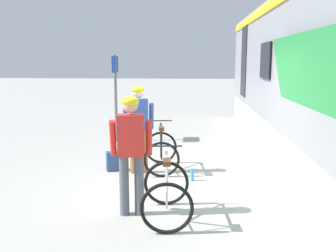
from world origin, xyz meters
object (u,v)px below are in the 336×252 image
(cyclist_far_in_red, at_px, (131,145))
(bicycle_near_black, at_px, (161,151))
(bicycle_far_silver, at_px, (167,192))
(backpack_on_platform, at_px, (113,161))
(platform_sign_post, at_px, (115,84))
(water_bottle_by_the_backpack, at_px, (108,165))
(water_bottle_near_the_bikes, at_px, (192,175))
(cyclist_near_in_blue, at_px, (138,122))

(cyclist_far_in_red, xyz_separation_m, bicycle_near_black, (0.24, 2.32, -0.65))
(bicycle_far_silver, bearing_deg, backpack_on_platform, 118.66)
(cyclist_far_in_red, distance_m, bicycle_far_silver, 0.84)
(platform_sign_post, bearing_deg, water_bottle_by_the_backpack, -82.34)
(bicycle_near_black, relative_size, backpack_on_platform, 2.84)
(water_bottle_by_the_backpack, bearing_deg, bicycle_near_black, 2.40)
(cyclist_far_in_red, relative_size, water_bottle_by_the_backpack, 9.46)
(backpack_on_platform, bearing_deg, water_bottle_near_the_bikes, -41.08)
(cyclist_near_in_blue, distance_m, platform_sign_post, 3.20)
(cyclist_far_in_red, distance_m, water_bottle_near_the_bikes, 2.08)
(cyclist_near_in_blue, distance_m, backpack_on_platform, 1.02)
(backpack_on_platform, bearing_deg, bicycle_far_silver, -82.90)
(cyclist_far_in_red, xyz_separation_m, water_bottle_by_the_backpack, (-0.87, 2.27, -0.96))
(bicycle_far_silver, xyz_separation_m, platform_sign_post, (-1.77, 5.17, 1.22))
(backpack_on_platform, distance_m, water_bottle_by_the_backpack, 0.18)
(cyclist_far_in_red, height_order, water_bottle_by_the_backpack, cyclist_far_in_red)
(cyclist_near_in_blue, height_order, water_bottle_by_the_backpack, cyclist_near_in_blue)
(cyclist_near_in_blue, height_order, cyclist_far_in_red, same)
(water_bottle_by_the_backpack, bearing_deg, backpack_on_platform, -27.02)
(cyclist_far_in_red, distance_m, water_bottle_by_the_backpack, 2.62)
(bicycle_far_silver, relative_size, backpack_on_platform, 2.80)
(bicycle_near_black, relative_size, platform_sign_post, 0.47)
(backpack_on_platform, xyz_separation_m, water_bottle_by_the_backpack, (-0.13, 0.07, -0.11))
(backpack_on_platform, distance_m, platform_sign_post, 3.23)
(bicycle_far_silver, height_order, water_bottle_near_the_bikes, bicycle_far_silver)
(backpack_on_platform, xyz_separation_m, water_bottle_near_the_bikes, (1.63, -0.58, -0.08))
(backpack_on_platform, height_order, water_bottle_near_the_bikes, backpack_on_platform)
(bicycle_far_silver, xyz_separation_m, backpack_on_platform, (-1.27, 2.32, -0.20))
(backpack_on_platform, height_order, water_bottle_by_the_backpack, backpack_on_platform)
(water_bottle_near_the_bikes, bearing_deg, bicycle_near_black, 133.03)
(water_bottle_near_the_bikes, bearing_deg, platform_sign_post, 121.94)
(platform_sign_post, bearing_deg, water_bottle_near_the_bikes, -58.06)
(cyclist_near_in_blue, distance_m, water_bottle_near_the_bikes, 1.50)
(bicycle_far_silver, xyz_separation_m, water_bottle_near_the_bikes, (0.37, 1.74, -0.28))
(backpack_on_platform, relative_size, platform_sign_post, 0.17)
(water_bottle_by_the_backpack, bearing_deg, cyclist_near_in_blue, -14.63)
(cyclist_near_in_blue, distance_m, bicycle_near_black, 0.82)
(bicycle_far_silver, bearing_deg, platform_sign_post, 108.91)
(cyclist_near_in_blue, bearing_deg, bicycle_near_black, 27.41)
(backpack_on_platform, bearing_deg, cyclist_near_in_blue, -32.99)
(bicycle_near_black, height_order, platform_sign_post, platform_sign_post)
(cyclist_far_in_red, xyz_separation_m, backpack_on_platform, (-0.74, 2.21, -0.85))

